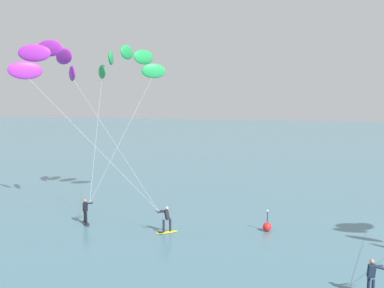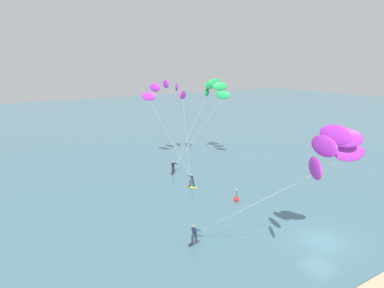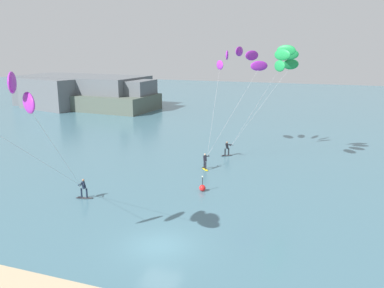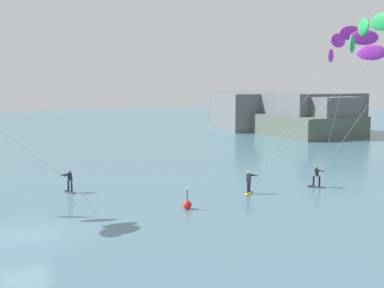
% 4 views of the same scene
% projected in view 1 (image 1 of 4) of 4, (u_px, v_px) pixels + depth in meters
% --- Properties ---
extents(kitesurfer_nearshore, '(6.42, 10.39, 12.20)m').
position_uv_depth(kitesurfer_nearshore, '(54.00, 66.00, 30.76)').
color(kitesurfer_nearshore, yellow).
rests_on(kitesurfer_nearshore, ground).
extents(kitesurfer_far_out, '(8.00, 5.98, 12.34)m').
position_uv_depth(kitesurfer_far_out, '(126.00, 67.00, 35.34)').
color(kitesurfer_far_out, '#333338').
rests_on(kitesurfer_far_out, ground).
extents(marker_buoy, '(0.56, 0.56, 1.38)m').
position_uv_depth(marker_buoy, '(267.00, 227.00, 29.27)').
color(marker_buoy, red).
rests_on(marker_buoy, ground).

